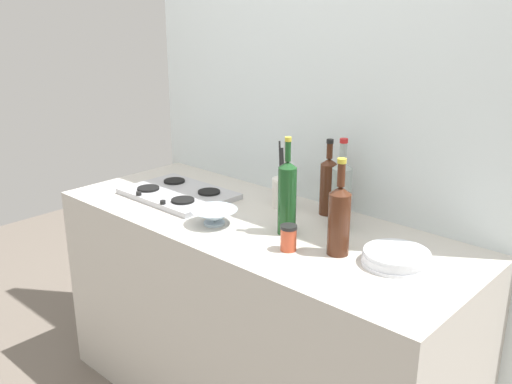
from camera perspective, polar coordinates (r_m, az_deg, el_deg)
The scene contains 11 objects.
counter_block at distance 2.49m, azimuth 0.00°, elevation -12.52°, with size 1.80×0.70×0.90m, color beige.
backsplash_panel at distance 2.50m, azimuth 5.94°, elevation 5.02°, with size 1.90×0.06×2.31m, color silver.
stovetop_hob at distance 2.59m, azimuth -7.76°, elevation -0.14°, with size 0.48×0.34×0.04m.
plate_stack at distance 1.97m, azimuth 13.75°, elevation -6.39°, with size 0.23×0.23×0.05m.
wine_bottle_leftmost at distance 2.34m, azimuth 7.23°, elevation 0.71°, with size 0.07×0.07×0.32m.
wine_bottle_mid_left at distance 1.97m, azimuth 8.31°, elevation -2.62°, with size 0.08×0.08×0.34m.
wine_bottle_mid_right at distance 2.12m, azimuth 3.13°, elevation -0.44°, with size 0.07×0.07×0.37m.
wine_bottle_rightmost at distance 2.20m, azimuth 8.52°, elevation -0.13°, with size 0.08×0.08×0.35m.
mixing_bowl at distance 2.25m, azimuth -4.22°, elevation -2.40°, with size 0.19×0.19×0.06m.
utensil_crock at distance 2.43m, azimuth 2.68°, elevation 0.11°, with size 0.09×0.09×0.29m.
condiment_jar_front at distance 2.01m, azimuth 3.27°, elevation -4.59°, with size 0.06×0.06×0.09m.
Camera 1 is at (1.45, -1.57, 1.74)m, focal length 40.01 mm.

